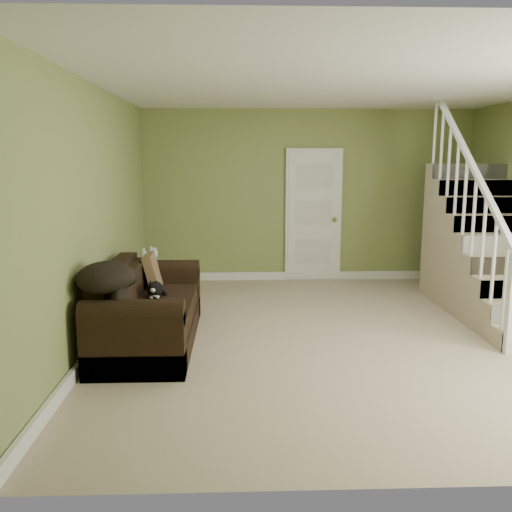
{
  "coord_description": "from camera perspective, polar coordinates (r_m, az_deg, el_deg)",
  "views": [
    {
      "loc": [
        -1.08,
        -5.54,
        1.87
      ],
      "look_at": [
        -0.87,
        0.25,
        0.82
      ],
      "focal_mm": 38.0,
      "sensor_mm": 36.0,
      "label": 1
    }
  ],
  "objects": [
    {
      "name": "side_table",
      "position": [
        6.97,
        -10.96,
        -3.12
      ],
      "size": [
        0.55,
        0.55,
        0.77
      ],
      "rotation": [
        0.0,
        0.0,
        0.24
      ],
      "color": "black",
      "rests_on": "floor"
    },
    {
      "name": "staircase",
      "position": [
        7.3,
        22.87,
        -0.26
      ],
      "size": [
        1.0,
        2.51,
        2.82
      ],
      "color": "tan",
      "rests_on": "floor"
    },
    {
      "name": "wall_back",
      "position": [
        8.38,
        5.38,
        6.3
      ],
      "size": [
        5.0,
        0.04,
        2.6
      ],
      "primitive_type": "cube",
      "color": "olive",
      "rests_on": "floor"
    },
    {
      "name": "baseboard_left",
      "position": [
        5.99,
        -15.51,
        -7.72
      ],
      "size": [
        0.04,
        5.5,
        0.12
      ],
      "primitive_type": "cube",
      "color": "white",
      "rests_on": "floor"
    },
    {
      "name": "throw_pillow",
      "position": [
        6.2,
        -10.82,
        -1.64
      ],
      "size": [
        0.21,
        0.41,
        0.42
      ],
      "primitive_type": "cube",
      "rotation": [
        0.0,
        -0.24,
        0.04
      ],
      "color": "#4B341E",
      "rests_on": "sofa"
    },
    {
      "name": "wall_left",
      "position": [
        5.75,
        -16.39,
        4.14
      ],
      "size": [
        0.04,
        5.5,
        2.6
      ],
      "primitive_type": "cube",
      "color": "olive",
      "rests_on": "floor"
    },
    {
      "name": "sofa",
      "position": [
        5.67,
        -11.53,
        -5.96
      ],
      "size": [
        0.88,
        2.05,
        0.81
      ],
      "color": "black",
      "rests_on": "floor"
    },
    {
      "name": "wall_front",
      "position": [
        3.05,
        18.75,
        -1.09
      ],
      "size": [
        5.0,
        0.04,
        2.6
      ],
      "primitive_type": "cube",
      "color": "olive",
      "rests_on": "floor"
    },
    {
      "name": "ceiling",
      "position": [
        5.69,
        9.33,
        17.48
      ],
      "size": [
        5.0,
        5.5,
        0.01
      ],
      "primitive_type": "cube",
      "color": "white",
      "rests_on": "wall_back"
    },
    {
      "name": "door",
      "position": [
        8.38,
        6.07,
        4.26
      ],
      "size": [
        0.86,
        0.12,
        2.02
      ],
      "color": "white",
      "rests_on": "floor"
    },
    {
      "name": "floor",
      "position": [
        5.95,
        8.6,
        -8.2
      ],
      "size": [
        5.0,
        5.5,
        0.01
      ],
      "primitive_type": "cube",
      "color": "tan",
      "rests_on": "ground"
    },
    {
      "name": "baseboard_back",
      "position": [
        8.53,
        5.26,
        -2.06
      ],
      "size": [
        5.0,
        0.04,
        0.12
      ],
      "primitive_type": "cube",
      "color": "white",
      "rests_on": "floor"
    },
    {
      "name": "cat",
      "position": [
        5.77,
        -10.59,
        -3.46
      ],
      "size": [
        0.21,
        0.44,
        0.21
      ],
      "rotation": [
        0.0,
        0.0,
        0.03
      ],
      "color": "black",
      "rests_on": "sofa"
    },
    {
      "name": "throw_blanket",
      "position": [
        4.96,
        -15.56,
        -2.16
      ],
      "size": [
        0.51,
        0.66,
        0.27
      ],
      "primitive_type": "ellipsoid",
      "rotation": [
        0.0,
        0.0,
        -0.03
      ],
      "color": "black",
      "rests_on": "sofa"
    },
    {
      "name": "banana",
      "position": [
        5.3,
        -11.26,
        -5.34
      ],
      "size": [
        0.07,
        0.19,
        0.05
      ],
      "primitive_type": "ellipsoid",
      "rotation": [
        0.0,
        0.0,
        0.08
      ],
      "color": "gold",
      "rests_on": "sofa"
    }
  ]
}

